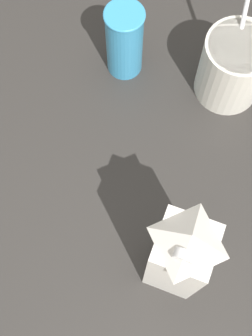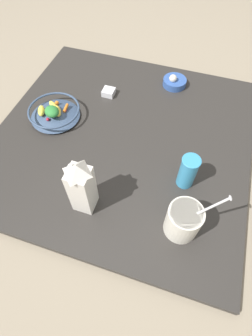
# 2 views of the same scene
# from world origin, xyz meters

# --- Properties ---
(milk_carton) EXTENTS (0.08, 0.08, 0.26)m
(milk_carton) POSITION_xyz_m (0.37, -0.02, 0.16)
(milk_carton) COLOR silver
(milk_carton) RESTS_ON countertop
(yogurt_tub) EXTENTS (0.12, 0.17, 0.25)m
(yogurt_tub) POSITION_xyz_m (0.36, 0.34, 0.11)
(yogurt_tub) COLOR silver
(yogurt_tub) RESTS_ON countertop
(drinking_cup) EXTENTS (0.07, 0.07, 0.15)m
(drinking_cup) POSITION_xyz_m (0.16, 0.32, 0.11)
(drinking_cup) COLOR #3893C6
(drinking_cup) RESTS_ON countertop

